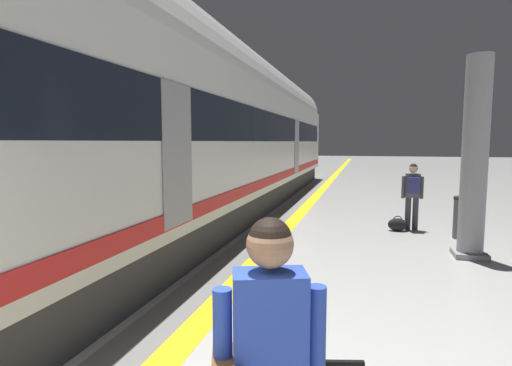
{
  "coord_description": "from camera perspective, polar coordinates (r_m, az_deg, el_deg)",
  "views": [
    {
      "loc": [
        1.23,
        -0.46,
        2.09
      ],
      "look_at": [
        -0.78,
        6.94,
        1.3
      ],
      "focal_mm": 28.3,
      "sensor_mm": 36.0,
      "label": 1
    }
  ],
  "objects": [
    {
      "name": "duffel_bag_near",
      "position": [
        10.07,
        19.38,
        -5.56
      ],
      "size": [
        0.44,
        0.26,
        0.36
      ],
      "color": "black",
      "rests_on": "ground"
    },
    {
      "name": "platform_pillar",
      "position": [
        8.16,
        28.5,
        2.59
      ],
      "size": [
        0.56,
        0.56,
        3.6
      ],
      "color": "gray",
      "rests_on": "ground"
    },
    {
      "name": "tactile_edge_band",
      "position": [
        10.89,
        3.34,
        -5.19
      ],
      "size": [
        0.73,
        80.0,
        0.01
      ],
      "primitive_type": "cube",
      "color": "slate",
      "rests_on": "ground"
    },
    {
      "name": "passenger_near",
      "position": [
        10.16,
        21.26,
        -1.03
      ],
      "size": [
        0.49,
        0.31,
        1.58
      ],
      "color": "#383842",
      "rests_on": "ground"
    },
    {
      "name": "safety_line_strip",
      "position": [
        10.82,
        5.36,
        -5.27
      ],
      "size": [
        0.36,
        80.0,
        0.01
      ],
      "primitive_type": "cube",
      "color": "yellow",
      "rests_on": "ground"
    },
    {
      "name": "high_speed_train",
      "position": [
        10.59,
        -7.22,
        8.06
      ],
      "size": [
        2.94,
        29.81,
        4.97
      ],
      "color": "#38383D",
      "rests_on": "ground"
    },
    {
      "name": "waste_bin",
      "position": [
        9.79,
        27.37,
        -4.39
      ],
      "size": [
        0.46,
        0.46,
        0.91
      ],
      "color": "#4C4C51",
      "rests_on": "ground"
    }
  ]
}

